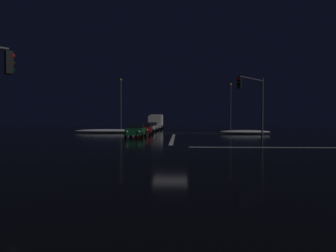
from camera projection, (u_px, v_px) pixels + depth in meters
The scene contains 14 objects.
ground at pixel (170, 148), 19.47m from camera, with size 120.00×120.00×0.10m, color black.
stop_line_north at pixel (173, 138), 28.65m from camera, with size 0.35×15.81×0.01m.
centre_line_ns at pixel (174, 133), 40.23m from camera, with size 22.00×0.15×0.01m.
crosswalk_bar_east at pixel (300, 148), 19.11m from camera, with size 15.81×0.40×0.01m.
snow_bank_left_curb at pixel (109, 131), 40.79m from camera, with size 10.58×1.50×0.57m.
snow_bank_right_curb at pixel (245, 132), 37.74m from camera, with size 7.08×1.50×0.55m.
sedan_green at pixel (136, 130), 30.81m from camera, with size 2.02×4.33×1.57m.
sedan_red at pixel (144, 129), 36.18m from camera, with size 2.02×4.33×1.57m.
sedan_white at pixel (149, 127), 42.61m from camera, with size 2.02×4.33×1.57m.
sedan_silver at pixel (152, 126), 48.06m from camera, with size 2.02×4.33×1.57m.
box_truck at pixel (156, 121), 55.11m from camera, with size 2.68×8.28×3.08m.
traffic_signal_ne at pixel (253, 96), 27.29m from camera, with size 3.46×3.46×6.45m.
streetlamp_left_far at pixel (121, 101), 50.50m from camera, with size 0.44×0.44×9.77m.
streetlamp_right_far at pixel (231, 103), 49.71m from camera, with size 0.44×0.44×8.80m.
Camera 1 is at (0.61, -19.42, 1.97)m, focal length 28.62 mm.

